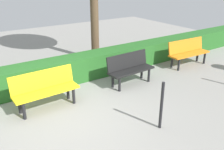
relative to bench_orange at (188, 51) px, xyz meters
name	(u,v)px	position (x,y,z in m)	size (l,w,h in m)	color
ground_plane	(63,117)	(4.80, 0.72, -0.48)	(19.44, 19.44, 0.00)	gray
bench_orange	(188,51)	(0.00, 0.00, 0.00)	(1.54, 0.52, 0.86)	orange
bench_black	(130,68)	(2.53, 0.12, 0.00)	(1.37, 0.51, 0.86)	black
bench_yellow	(45,88)	(4.93, 0.08, 0.00)	(1.49, 0.50, 0.86)	yellow
hedge_row	(74,69)	(3.70, -0.97, -0.13)	(15.44, 0.68, 0.70)	#266023
railing_post_mid	(161,106)	(3.35, 2.16, 0.02)	(0.06, 0.06, 1.00)	black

